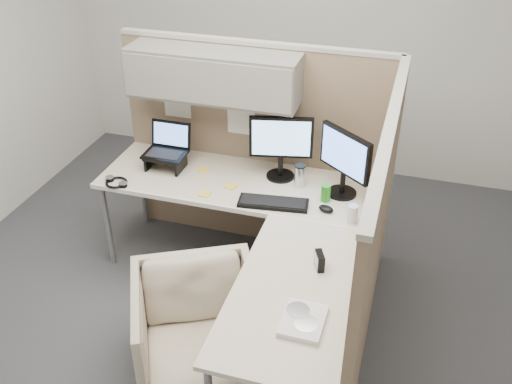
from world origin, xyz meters
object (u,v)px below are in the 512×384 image
(desk, at_px, (254,224))
(monitor_left, at_px, (281,143))
(office_chair, at_px, (198,325))
(keyboard, at_px, (273,203))

(desk, height_order, monitor_left, monitor_left)
(office_chair, xyz_separation_m, keyboard, (0.22, 0.84, 0.37))
(desk, height_order, office_chair, office_chair)
(monitor_left, distance_m, keyboard, 0.45)
(desk, distance_m, keyboard, 0.21)
(keyboard, bearing_deg, monitor_left, 90.09)
(desk, height_order, keyboard, keyboard)
(office_chair, distance_m, keyboard, 0.94)
(desk, relative_size, keyboard, 4.31)
(monitor_left, height_order, keyboard, monitor_left)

